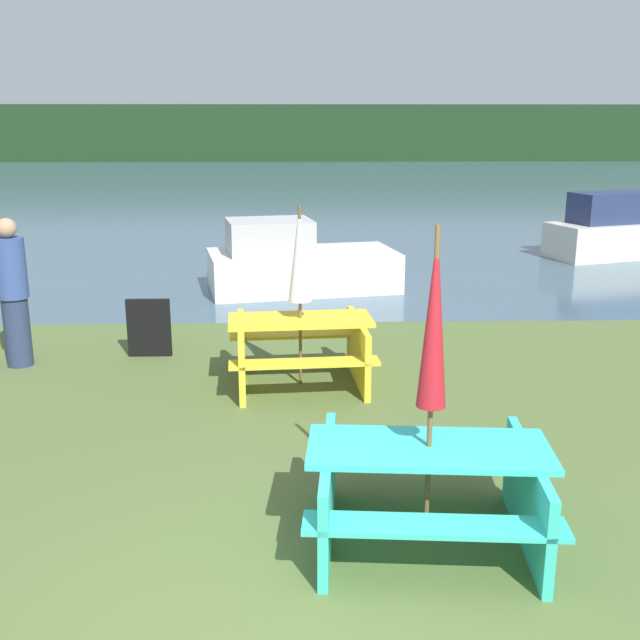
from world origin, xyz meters
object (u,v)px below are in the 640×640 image
picnic_table_teal (427,484)px  picnic_table_yellow (300,345)px  umbrella_white (300,255)px  boat (296,264)px  person (13,293)px  boat_second (635,232)px  umbrella_crimson (434,322)px  signboard (149,328)px

picnic_table_teal → picnic_table_yellow: picnic_table_yellow is taller
umbrella_white → boat: bearing=90.8°
picnic_table_teal → person: (-4.38, 4.13, 0.47)m
picnic_table_yellow → umbrella_white: umbrella_white is taller
picnic_table_teal → boat_second: (6.57, 11.59, 0.09)m
umbrella_crimson → signboard: size_ratio=3.06×
umbrella_crimson → person: size_ratio=1.25×
boat → signboard: boat is taller
boat_second → signboard: (-9.42, -7.13, -0.16)m
picnic_table_teal → person: person is taller
umbrella_white → person: umbrella_white is taller
umbrella_white → signboard: umbrella_white is taller
picnic_table_teal → umbrella_crimson: 1.19m
boat → umbrella_crimson: bearing=-94.5°
picnic_table_yellow → umbrella_crimson: umbrella_crimson is taller
umbrella_white → boat: size_ratio=0.58×
person → signboard: (1.54, 0.34, -0.54)m
boat → boat_second: size_ratio=0.78×
person → boat: bearing=50.6°
umbrella_white → signboard: bearing=150.2°
boat → picnic_table_teal: bearing=-94.5°
umbrella_crimson → picnic_table_teal: bearing=180.0°
picnic_table_yellow → boat_second: (7.48, 8.24, 0.07)m
picnic_table_teal → boat: 8.35m
picnic_table_teal → umbrella_white: 3.63m
picnic_table_teal → umbrella_white: size_ratio=0.88×
umbrella_white → signboard: size_ratio=2.73×
picnic_table_yellow → umbrella_crimson: (0.90, -3.35, 1.17)m
umbrella_white → person: (-3.48, 0.78, -0.58)m
umbrella_crimson → signboard: umbrella_crimson is taller
umbrella_crimson → boat_second: umbrella_crimson is taller
signboard → umbrella_crimson: bearing=-57.5°
picnic_table_yellow → signboard: 2.24m
boat_second → person: 13.26m
umbrella_white → person: size_ratio=1.12×
boat → boat_second: 8.23m
picnic_table_teal → umbrella_white: umbrella_white is taller
boat → signboard: 4.26m
person → signboard: 1.67m
signboard → person: bearing=-167.8°
umbrella_white → boat_second: umbrella_white is taller
signboard → umbrella_white: bearing=-29.8°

